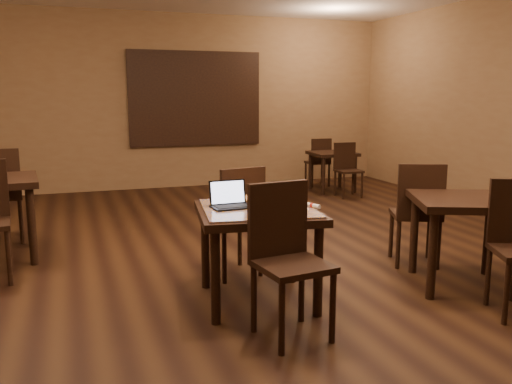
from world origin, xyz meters
name	(u,v)px	position (x,y,z in m)	size (l,w,h in m)	color
ground	(267,274)	(0.00, 0.00, 0.00)	(10.00, 10.00, 0.00)	black
wall_back	(167,102)	(0.00, 5.00, 1.50)	(8.00, 0.02, 3.00)	olive
mural	(196,99)	(0.50, 4.96, 1.55)	(2.34, 0.05, 1.64)	#235C83
tiled_table	(258,220)	(-0.30, -0.59, 0.66)	(1.05, 1.05, 0.76)	black
chair_main_near	(286,250)	(-0.31, -1.20, 0.59)	(0.51, 0.51, 1.04)	black
chair_main_far	(237,215)	(-0.28, 0.02, 0.57)	(0.52, 0.52, 1.01)	black
laptop	(230,200)	(-0.50, -0.50, 0.82)	(0.31, 0.24, 0.20)	black
plate	(293,209)	(-0.08, -0.77, 0.77)	(0.24, 0.24, 0.01)	white
pizza_slice	(293,207)	(-0.08, -0.77, 0.79)	(0.21, 0.21, 0.02)	beige
pizza_pan	(262,200)	(-0.18, -0.35, 0.77)	(0.33, 0.33, 0.01)	silver
pizza_whole	(262,199)	(-0.18, -0.35, 0.78)	(0.35, 0.35, 0.02)	beige
spatula	(265,198)	(-0.16, -0.37, 0.79)	(0.10, 0.23, 0.01)	silver
napkin_roll	(312,205)	(0.10, -0.73, 0.78)	(0.08, 0.16, 0.04)	white
other_table_a	(332,159)	(2.56, 3.72, 0.55)	(0.74, 0.74, 0.67)	black
other_table_a_chair_near	(347,166)	(2.56, 3.21, 0.49)	(0.39, 0.39, 0.86)	black
other_table_a_chair_far	(319,159)	(2.56, 4.22, 0.49)	(0.39, 0.39, 0.86)	black
other_table_c	(464,213)	(1.46, -0.84, 0.64)	(1.08, 1.08, 0.77)	black
other_table_c_chair_far	(418,208)	(1.43, -0.25, 0.57)	(0.57, 0.57, 1.00)	black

